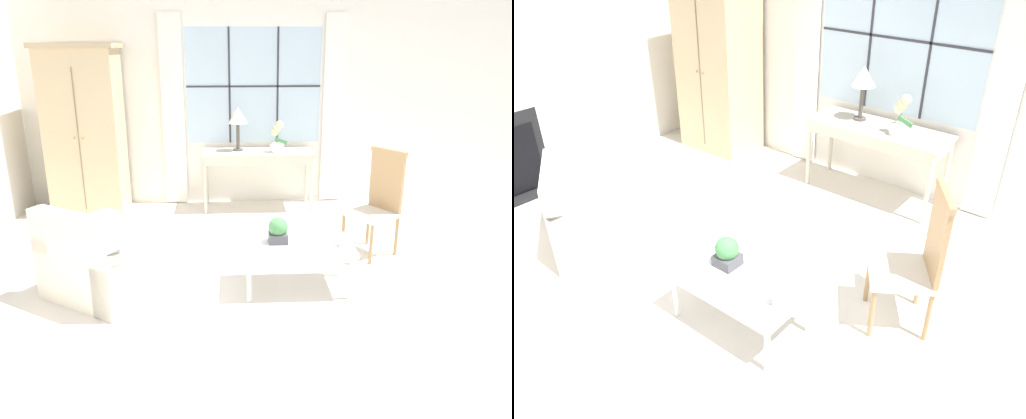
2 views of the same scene
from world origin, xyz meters
TOP-DOWN VIEW (x-y plane):
  - ground_plane at (0.00, 0.00)m, footprint 14.00×14.00m
  - wall_back_windowed at (0.00, 3.02)m, footprint 7.20×0.14m
  - armoire at (-2.11, 2.64)m, footprint 0.96×0.68m
  - console_table at (0.04, 2.68)m, footprint 1.43×0.53m
  - table_lamp at (-0.21, 2.74)m, footprint 0.25×0.25m
  - potted_orchid at (0.28, 2.61)m, footprint 0.22×0.17m
  - armchair_upholstered at (-1.40, 0.35)m, footprint 1.17×1.17m
  - side_chair_wooden at (1.19, 1.13)m, footprint 0.61×0.61m
  - coffee_table at (0.26, 0.33)m, footprint 0.96×0.56m
  - potted_plant_small at (0.09, 0.39)m, footprint 0.17×0.17m
  - pillar_candle at (0.64, 0.27)m, footprint 0.10×0.10m

SIDE VIEW (x-z plane):
  - ground_plane at x=0.00m, z-range 0.00..0.00m
  - armchair_upholstered at x=-1.40m, z-range -0.12..0.68m
  - coffee_table at x=0.26m, z-range 0.16..0.58m
  - pillar_candle at x=0.64m, z-range 0.41..0.54m
  - potted_plant_small at x=0.09m, z-range 0.41..0.64m
  - side_chair_wooden at x=1.19m, z-range 0.05..1.12m
  - console_table at x=0.04m, z-range 0.30..1.06m
  - potted_orchid at x=0.28m, z-range 0.73..1.13m
  - armoire at x=-2.11m, z-range 0.01..2.09m
  - table_lamp at x=-0.21m, z-range 0.91..1.47m
  - wall_back_windowed at x=0.00m, z-range -0.01..2.79m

